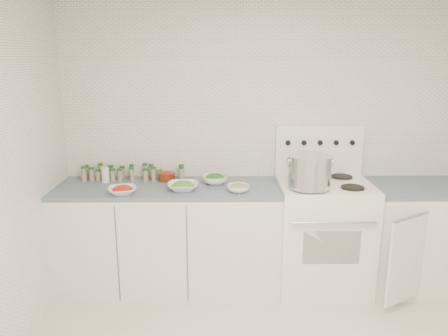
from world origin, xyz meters
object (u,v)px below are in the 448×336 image
stove (322,231)px  bowl_snowpea (183,186)px  bowl_tomato (122,190)px  stock_pot (310,170)px

stove → bowl_snowpea: (-1.17, -0.11, 0.44)m
stove → bowl_tomato: (-1.64, -0.19, 0.43)m
stove → stock_pot: (-0.17, -0.17, 0.59)m
bowl_tomato → bowl_snowpea: bowl_snowpea is taller
stove → bowl_tomato: stove is taller
stove → bowl_snowpea: stove is taller
bowl_tomato → bowl_snowpea: 0.48m
stove → bowl_tomato: 1.70m
bowl_tomato → bowl_snowpea: size_ratio=1.01×
stove → stock_pot: 0.64m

